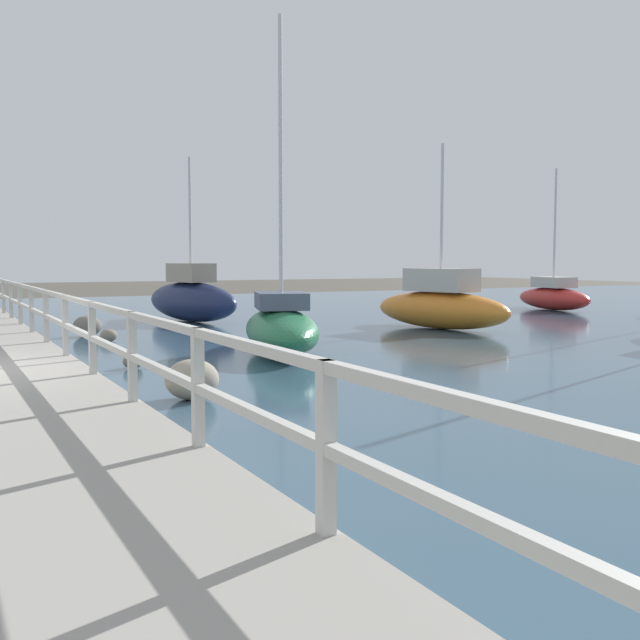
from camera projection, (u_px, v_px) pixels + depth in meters
name	position (u px, v px, depth m)	size (l,w,h in m)	color
railing	(77.00, 319.00, 12.33)	(0.10, 32.50, 1.10)	beige
boulder_far_strip	(133.00, 361.00, 13.99)	(0.38, 0.34, 0.28)	#666056
boulder_upstream	(192.00, 379.00, 10.87)	(0.79, 0.71, 0.59)	gray
boulder_downstream	(109.00, 335.00, 18.64)	(0.43, 0.38, 0.32)	slate
boulder_water_edge	(87.00, 326.00, 19.88)	(0.75, 0.67, 0.56)	#666056
sailboat_navy	(191.00, 299.00, 24.77)	(2.33, 5.34, 5.39)	#192347
sailboat_green	(281.00, 327.00, 16.44)	(2.95, 5.01, 7.25)	#236B42
sailboat_orange	(441.00, 305.00, 22.13)	(2.46, 5.16, 5.42)	orange
sailboat_red	(553.00, 296.00, 30.60)	(2.12, 4.63, 5.73)	red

